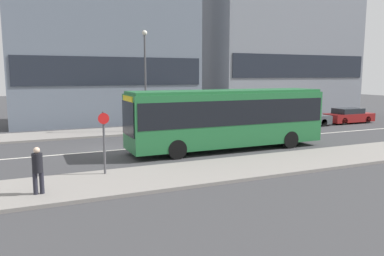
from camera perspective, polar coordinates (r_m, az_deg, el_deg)
The scene contains 12 objects.
ground_plane at distance 20.76m, azimuth -11.81°, elevation -3.36°, with size 120.00×120.00×0.00m, color #3A3A3D.
sidewalk_near at distance 14.84m, azimuth -6.72°, elevation -7.61°, with size 44.00×3.50×0.13m.
sidewalk_far at distance 26.80m, azimuth -14.61°, elevation -0.73°, with size 44.00×3.50×0.13m.
lane_centerline at distance 20.75m, azimuth -11.81°, elevation -3.35°, with size 41.80×0.16×0.01m.
apartment_block_left_tower at distance 32.31m, azimuth -12.84°, elevation 14.72°, with size 15.25×4.17×15.79m.
apartment_block_right_tower at distance 41.18m, azimuth 13.67°, elevation 14.59°, with size 16.19×6.49×17.73m.
city_bus at distance 20.42m, azimuth 5.39°, elevation 1.91°, with size 10.99×2.51×3.25m.
parked_car_0 at distance 31.03m, azimuth 16.51°, elevation 1.41°, with size 4.35×1.88×1.29m.
parked_car_1 at distance 34.35m, azimuth 22.77°, elevation 1.71°, with size 4.22×1.70×1.27m.
pedestrian_near_stop at distance 13.44m, azimuth -22.47°, elevation -5.61°, with size 0.35×0.34×1.59m.
bus_stop_sign at distance 15.23m, azimuth -13.26°, elevation -1.43°, with size 0.44×0.12×2.51m.
street_lamp at distance 26.19m, azimuth -7.14°, elevation 8.69°, with size 0.36×0.36×6.93m.
Camera 1 is at (-4.14, -19.92, 4.08)m, focal length 35.00 mm.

